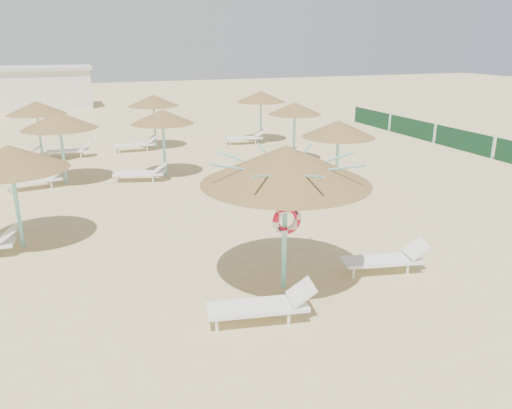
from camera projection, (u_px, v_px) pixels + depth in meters
name	position (u px, v px, depth m)	size (l,w,h in m)	color
ground	(286.00, 285.00, 11.09)	(120.00, 120.00, 0.00)	#D9C184
main_palapa	(286.00, 165.00, 10.14)	(3.53, 3.53, 3.16)	#7BD6D3
lounger_main_a	(265.00, 305.00, 9.53)	(2.14, 0.99, 0.75)	white
lounger_main_b	(388.00, 259.00, 11.59)	(2.04, 0.99, 0.71)	white
palapa_field	(159.00, 117.00, 19.66)	(14.50, 14.11, 2.71)	#7BD6D3
service_hut	(37.00, 87.00, 39.62)	(8.40, 4.40, 3.25)	silver
windbreak_fence	(463.00, 140.00, 24.51)	(0.08, 19.84, 1.10)	#194C25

